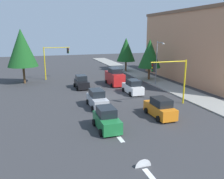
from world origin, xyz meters
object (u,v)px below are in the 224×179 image
Objects in this scene: tree_opposite_side at (22,48)px; car_white at (133,87)px; tree_roadside_far at (126,50)px; car_green at (107,120)px; traffic_signal_near_left at (171,74)px; car_silver at (97,99)px; delivery_van_red at (115,77)px; street_lamp_curbside at (158,58)px; car_orange at (160,108)px; tree_roadside_mid at (150,54)px; car_black at (81,82)px; traffic_signal_far_right at (55,57)px.

car_white is at bearing 50.89° from tree_opposite_side.
car_white is at bearing -18.40° from tree_roadside_far.
traffic_signal_near_left is at bearing 116.60° from car_green.
tree_opposite_side is 18.78m from car_silver.
tree_opposite_side is 1.85× the size of delivery_van_red.
street_lamp_curbside is 14.40m from tree_roadside_far.
car_silver is (-5.14, -5.20, -0.00)m from car_orange.
car_green is at bearing -41.81° from street_lamp_curbside.
tree_opposite_side is (6.00, -20.50, 1.13)m from tree_roadside_far.
delivery_van_red is 1.15× the size of car_silver.
car_white is at bearing -161.48° from traffic_signal_near_left.
delivery_van_red is at bearing -111.89° from street_lamp_curbside.
car_green is at bearing -35.97° from tree_roadside_mid.
delivery_van_red reaches higher than car_silver.
delivery_van_red is at bearing -167.49° from traffic_signal_near_left.
tree_opposite_side is 25.66m from car_orange.
street_lamp_curbside is 1.72× the size of car_white.
car_silver is at bearing -57.03° from street_lamp_curbside.
street_lamp_curbside reaches higher than car_white.
car_orange is (3.22, -3.08, -2.83)m from traffic_signal_near_left.
tree_roadside_far reaches higher than car_silver.
car_green is at bearing 18.47° from tree_opposite_side.
car_black is at bearing 179.74° from car_silver.
tree_opposite_side reaches higher than street_lamp_curbside.
delivery_van_red is (1.87, -7.06, -3.42)m from tree_roadside_mid.
traffic_signal_far_right is 1.43× the size of car_white.
tree_roadside_mid is 1.50× the size of delivery_van_red.
tree_roadside_mid reaches higher than car_silver.
street_lamp_curbside is at bearing -10.33° from tree_roadside_mid.
car_green is (16.68, -6.40, -0.39)m from delivery_van_red.
tree_opposite_side is 19.41m from car_white.
street_lamp_curbside reaches higher than car_orange.
tree_roadside_far is 17.77m from car_black.
tree_opposite_side is at bearing -112.55° from street_lamp_curbside.
car_black is (0.56, -5.54, -0.39)m from delivery_van_red.
tree_opposite_side is 2.33× the size of car_black.
traffic_signal_far_right is 0.83× the size of street_lamp_curbside.
traffic_signal_near_left is 14.70m from tree_roadside_mid.
tree_roadside_mid is (6.00, 15.72, 0.60)m from traffic_signal_far_right.
tree_roadside_mid reaches higher than car_black.
car_silver is at bearing 172.80° from car_green.
street_lamp_curbside is 1.83× the size of car_black.
tree_roadside_far is at bearing 106.31° from tree_opposite_side.
car_white is (-6.16, -2.06, -2.83)m from traffic_signal_near_left.
car_white is at bearing 33.85° from traffic_signal_far_right.
street_lamp_curbside is 1.46× the size of delivery_van_red.
delivery_van_red is 1.25× the size of car_black.
car_orange is at bearing -6.19° from car_white.
tree_roadside_far is 1.50× the size of delivery_van_red.
car_black is at bearing -99.41° from street_lamp_curbside.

